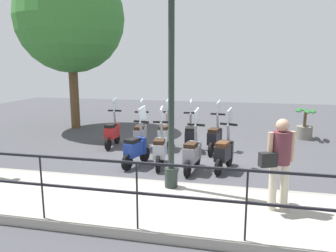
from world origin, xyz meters
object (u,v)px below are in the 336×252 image
Objects in this scene: tree_large at (70,19)px; scooter_near_1 at (193,153)px; potted_palm at (304,126)px; scooter_near_2 at (160,149)px; pedestrian_with_bag at (279,158)px; scooter_far_4 at (112,132)px; scooter_far_2 at (165,134)px; scooter_far_1 at (190,135)px; scooter_far_0 at (215,137)px; scooter_near_0 at (224,152)px; scooter_near_3 at (136,148)px; scooter_far_3 at (140,134)px; lamp_post_near at (171,90)px.

tree_large reaches higher than scooter_near_1.
scooter_near_2 is (-4.22, 4.20, 0.04)m from potted_palm.
pedestrian_with_bag is 6.12m from scooter_far_4.
tree_large is 6.35m from scooter_far_2.
scooter_near_2 is 1.00× the size of scooter_far_1.
pedestrian_with_bag is 1.03× the size of scooter_far_0.
scooter_near_0 is 2.26m from scooter_near_3.
tree_large is 4.20× the size of scooter_near_3.
scooter_near_2 is 1.00× the size of scooter_far_2.
scooter_far_3 is (1.59, 1.02, 0.00)m from scooter_near_2.
scooter_near_0 and scooter_far_2 have the same top height.
scooter_near_1 is at bearing -128.96° from tree_large.
scooter_far_1 is 2.49m from scooter_far_4.
potted_palm is 0.69× the size of scooter_near_2.
scooter_far_1 is (1.79, -1.14, 0.00)m from scooter_near_3.
scooter_far_1 is at bearing 95.67° from scooter_far_0.
scooter_far_1 is at bearing 49.36° from scooter_near_0.
scooter_near_0 is at bearing -71.54° from scooter_near_3.
scooter_near_0 is at bearing -151.89° from scooter_far_1.
scooter_near_1 is 1.00× the size of scooter_far_3.
scooter_near_3 is at bearing 143.14° from scooter_far_0.
pedestrian_with_bag is at bearing -140.98° from scooter_near_0.
scooter_far_1 is (-2.54, -5.15, -3.86)m from tree_large.
scooter_near_2 is 1.81m from scooter_far_1.
potted_palm is at bearing -31.22° from lamp_post_near.
pedestrian_with_bag is 1.50× the size of potted_palm.
scooter_far_0 is at bearing -10.59° from lamp_post_near.
scooter_far_2 and scooter_far_3 have the same top height.
scooter_far_2 and scooter_far_4 have the same top height.
pedestrian_with_bag reaches higher than scooter_near_3.
scooter_far_4 is (-2.59, -2.66, -3.86)m from tree_large.
pedestrian_with_bag is 6.71m from potted_palm.
scooter_far_3 is (1.64, 0.39, 0.00)m from scooter_near_3.
scooter_far_0 is at bearing -113.79° from tree_large.
potted_palm is 5.95m from scooter_near_2.
scooter_near_0 is 2.54m from scooter_far_2.
scooter_near_3 is at bearing 32.08° from pedestrian_with_bag.
pedestrian_with_bag is 1.03× the size of scooter_far_1.
tree_large reaches higher than pedestrian_with_bag.
pedestrian_with_bag is 4.23m from scooter_far_0.
scooter_near_3 and scooter_far_0 have the same top height.
lamp_post_near is at bearing -138.30° from tree_large.
pedestrian_with_bag is 2.81m from scooter_near_1.
scooter_far_0 is at bearing -43.38° from scooter_near_2.
scooter_near_1 is at bearing -175.02° from scooter_far_1.
scooter_far_4 is at bearing 81.52° from scooter_near_0.
scooter_near_3 is 1.00× the size of scooter_far_4.
tree_large is at bearing 41.03° from scooter_near_2.
scooter_near_2 is 2.09m from scooter_far_0.
pedestrian_with_bag is at bearing -137.19° from scooter_near_2.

